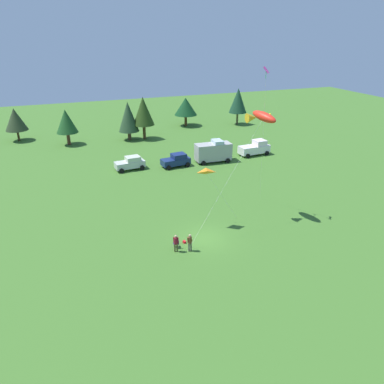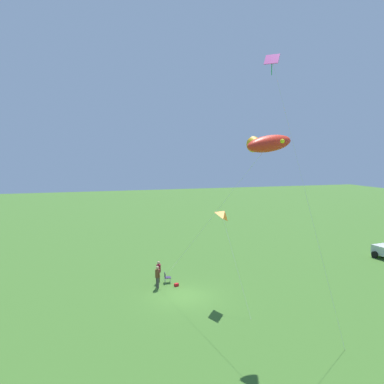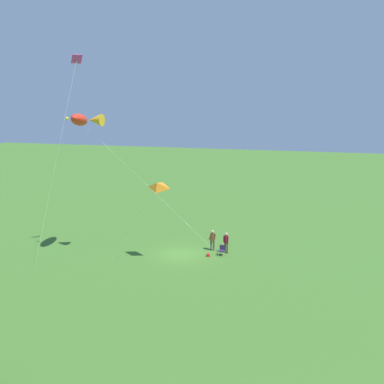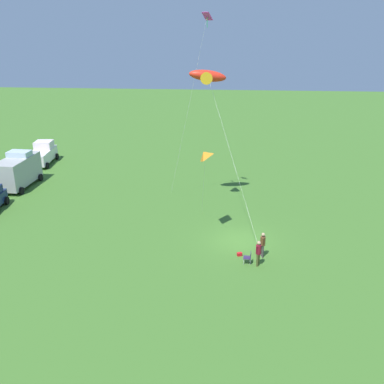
# 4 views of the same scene
# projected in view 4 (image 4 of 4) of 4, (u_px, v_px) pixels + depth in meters

# --- Properties ---
(ground_plane) EXTENTS (160.00, 160.00, 0.00)m
(ground_plane) POSITION_uv_depth(u_px,v_px,m) (239.00, 241.00, 32.25)
(ground_plane) COLOR #3C6B26
(person_kite_flyer) EXTENTS (0.59, 0.41, 1.74)m
(person_kite_flyer) POSITION_uv_depth(u_px,v_px,m) (263.00, 243.00, 29.74)
(person_kite_flyer) COLOR #43403C
(person_kite_flyer) RESTS_ON ground
(folding_chair) EXTENTS (0.52, 0.52, 0.82)m
(folding_chair) POSITION_uv_depth(u_px,v_px,m) (249.00, 257.00, 29.05)
(folding_chair) COLOR #2F224A
(folding_chair) RESTS_ON ground
(person_spectator) EXTENTS (0.51, 0.45, 1.74)m
(person_spectator) POSITION_uv_depth(u_px,v_px,m) (258.00, 251.00, 28.62)
(person_spectator) COLOR #474924
(person_spectator) RESTS_ON ground
(backpack_on_grass) EXTENTS (0.31, 0.37, 0.22)m
(backpack_on_grass) POSITION_uv_depth(u_px,v_px,m) (239.00, 254.00, 30.17)
(backpack_on_grass) COLOR red
(backpack_on_grass) RESTS_ON ground
(van_motorhome_grey) EXTENTS (5.49, 2.80, 3.34)m
(van_motorhome_grey) POSITION_uv_depth(u_px,v_px,m) (18.00, 170.00, 42.53)
(van_motorhome_grey) COLOR #A3A3A0
(van_motorhome_grey) RESTS_ON ground
(truck_white_pickup) EXTENTS (5.14, 2.73, 2.34)m
(truck_white_pickup) POSITION_uv_depth(u_px,v_px,m) (42.00, 154.00, 49.94)
(truck_white_pickup) COLOR white
(truck_white_pickup) RESTS_ON ground
(kite_large_fish) EXTENTS (10.54, 5.92, 11.44)m
(kite_large_fish) POSITION_uv_depth(u_px,v_px,m) (208.00, 76.00, 35.08)
(kite_large_fish) COLOR red
(kite_large_fish) RESTS_ON ground
(kite_delta_orange) EXTENTS (4.60, 1.24, 6.48)m
(kite_delta_orange) POSITION_uv_depth(u_px,v_px,m) (203.00, 155.00, 31.34)
(kite_delta_orange) COLOR orange
(kite_delta_orange) RESTS_ON ground
(kite_diamond_rainbow) EXTENTS (2.94, 3.77, 15.48)m
(kite_diamond_rainbow) POSITION_uv_depth(u_px,v_px,m) (205.00, 29.00, 34.23)
(kite_diamond_rainbow) COLOR #DA3AA0
(kite_diamond_rainbow) RESTS_ON ground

